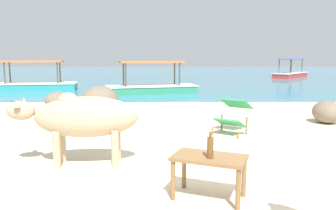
{
  "coord_description": "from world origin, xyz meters",
  "views": [
    {
      "loc": [
        -0.54,
        -3.71,
        1.56
      ],
      "look_at": [
        -0.49,
        3.0,
        0.55
      ],
      "focal_mm": 35.7,
      "sensor_mm": 36.0,
      "label": 1
    }
  ],
  "objects_px": {
    "low_bench_table": "(209,163)",
    "boat_teal": "(34,84)",
    "boat_green": "(151,86)",
    "bottle": "(210,147)",
    "deck_chair_far": "(233,114)",
    "cow": "(83,117)",
    "boat_red": "(290,73)"
  },
  "relations": [
    {
      "from": "bottle",
      "to": "boat_red",
      "type": "relative_size",
      "value": 0.08
    },
    {
      "from": "low_bench_table",
      "to": "boat_teal",
      "type": "xyz_separation_m",
      "value": [
        -6.28,
        11.41,
        -0.14
      ]
    },
    {
      "from": "cow",
      "to": "boat_red",
      "type": "bearing_deg",
      "value": -120.58
    },
    {
      "from": "bottle",
      "to": "boat_teal",
      "type": "distance_m",
      "value": 13.09
    },
    {
      "from": "cow",
      "to": "low_bench_table",
      "type": "height_order",
      "value": "cow"
    },
    {
      "from": "cow",
      "to": "boat_teal",
      "type": "xyz_separation_m",
      "value": [
        -4.69,
        10.28,
        -0.42
      ]
    },
    {
      "from": "boat_green",
      "to": "deck_chair_far",
      "type": "bearing_deg",
      "value": 91.34
    },
    {
      "from": "cow",
      "to": "boat_green",
      "type": "height_order",
      "value": "boat_green"
    },
    {
      "from": "cow",
      "to": "boat_teal",
      "type": "bearing_deg",
      "value": -68.27
    },
    {
      "from": "boat_red",
      "to": "boat_green",
      "type": "distance_m",
      "value": 13.43
    },
    {
      "from": "low_bench_table",
      "to": "boat_teal",
      "type": "height_order",
      "value": "boat_teal"
    },
    {
      "from": "boat_green",
      "to": "boat_red",
      "type": "bearing_deg",
      "value": -147.21
    },
    {
      "from": "boat_teal",
      "to": "cow",
      "type": "bearing_deg",
      "value": 105.6
    },
    {
      "from": "deck_chair_far",
      "to": "boat_red",
      "type": "relative_size",
      "value": 0.27
    },
    {
      "from": "cow",
      "to": "boat_green",
      "type": "distance_m",
      "value": 9.04
    },
    {
      "from": "cow",
      "to": "low_bench_table",
      "type": "xyz_separation_m",
      "value": [
        1.59,
        -1.13,
        -0.28
      ]
    },
    {
      "from": "low_bench_table",
      "to": "boat_red",
      "type": "height_order",
      "value": "boat_red"
    },
    {
      "from": "deck_chair_far",
      "to": "boat_teal",
      "type": "bearing_deg",
      "value": -105.21
    },
    {
      "from": "cow",
      "to": "deck_chair_far",
      "type": "bearing_deg",
      "value": -145.6
    },
    {
      "from": "boat_teal",
      "to": "boat_green",
      "type": "bearing_deg",
      "value": 157.5
    },
    {
      "from": "bottle",
      "to": "low_bench_table",
      "type": "bearing_deg",
      "value": 88.85
    },
    {
      "from": "boat_green",
      "to": "boat_teal",
      "type": "bearing_deg",
      "value": -27.01
    },
    {
      "from": "boat_teal",
      "to": "bottle",
      "type": "bearing_deg",
      "value": 109.76
    },
    {
      "from": "boat_teal",
      "to": "deck_chair_far",
      "type": "bearing_deg",
      "value": 121.36
    },
    {
      "from": "low_bench_table",
      "to": "boat_teal",
      "type": "relative_size",
      "value": 0.23
    },
    {
      "from": "low_bench_table",
      "to": "boat_red",
      "type": "xyz_separation_m",
      "value": [
        8.26,
        19.84,
        -0.14
      ]
    },
    {
      "from": "bottle",
      "to": "boat_green",
      "type": "distance_m",
      "value": 10.27
    },
    {
      "from": "cow",
      "to": "bottle",
      "type": "height_order",
      "value": "cow"
    },
    {
      "from": "bottle",
      "to": "boat_green",
      "type": "relative_size",
      "value": 0.08
    },
    {
      "from": "low_bench_table",
      "to": "deck_chair_far",
      "type": "relative_size",
      "value": 0.93
    },
    {
      "from": "cow",
      "to": "boat_green",
      "type": "relative_size",
      "value": 0.47
    },
    {
      "from": "cow",
      "to": "bottle",
      "type": "distance_m",
      "value": 1.99
    }
  ]
}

